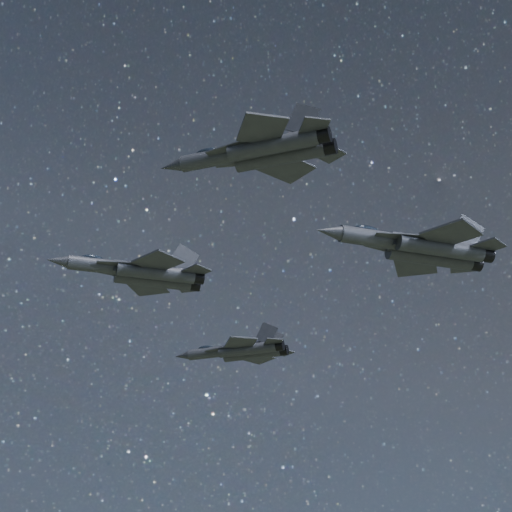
{
  "coord_description": "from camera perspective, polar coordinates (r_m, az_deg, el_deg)",
  "views": [
    {
      "loc": [
        1.41,
        -77.19,
        114.52
      ],
      "look_at": [
        0.05,
        1.65,
        152.59
      ],
      "focal_mm": 60.0,
      "sensor_mm": 36.0,
      "label": 1
    }
  ],
  "objects": [
    {
      "name": "jet_lead",
      "position": [
        89.24,
        -7.62,
        -1.1
      ],
      "size": [
        16.88,
        11.37,
        4.26
      ],
      "rotation": [
        0.0,
        0.0,
        0.3
      ],
      "color": "#2B2D36"
    },
    {
      "name": "jet_left",
      "position": [
        106.73,
        -1.02,
        -6.34
      ],
      "size": [
        15.41,
        10.36,
        3.89
      ],
      "rotation": [
        0.0,
        0.0,
        -0.3
      ],
      "color": "#2B2D36"
    },
    {
      "name": "jet_right",
      "position": [
        66.85,
        0.42,
        7.02
      ],
      "size": [
        15.05,
        10.08,
        3.81
      ],
      "rotation": [
        0.0,
        0.0,
        -0.32
      ],
      "color": "#2B2D36"
    },
    {
      "name": "jet_slot",
      "position": [
        88.95,
        10.94,
        0.55
      ],
      "size": [
        19.81,
        13.27,
        5.01
      ],
      "rotation": [
        0.0,
        0.0,
        0.32
      ],
      "color": "#2B2D36"
    }
  ]
}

